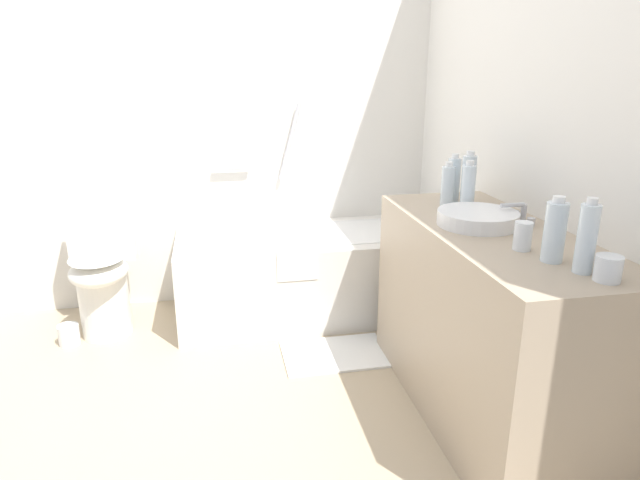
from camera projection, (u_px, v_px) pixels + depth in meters
The scene contains 18 objects.
ground_plane at pixel (170, 419), 2.37m from camera, with size 4.19×4.19×0.00m, color tan.
wall_back_tiled at pixel (167, 112), 3.25m from camera, with size 3.59×0.10×2.38m, color silver.
wall_right_mirror at pixel (550, 131), 2.31m from camera, with size 0.10×2.97×2.38m, color silver.
bathtub at pixel (310, 270), 3.32m from camera, with size 1.55×0.68×1.23m.
toilet at pixel (102, 272), 3.05m from camera, with size 0.36×0.48×0.75m.
vanity_counter at pixel (486, 324), 2.31m from camera, with size 0.53×1.32×0.83m, color tan.
sink_basin at pixel (478, 218), 2.23m from camera, with size 0.32×0.32×0.06m, color white.
sink_faucet at pixel (521, 214), 2.26m from camera, with size 0.12×0.15×0.09m.
water_bottle_0 at pixel (468, 188), 2.41m from camera, with size 0.06×0.06×0.23m.
water_bottle_1 at pixel (555, 231), 1.80m from camera, with size 0.07×0.07×0.22m.
water_bottle_2 at pixel (454, 180), 2.59m from camera, with size 0.06×0.06×0.23m.
water_bottle_3 at pixel (587, 238), 1.70m from camera, with size 0.06×0.06×0.24m.
water_bottle_4 at pixel (448, 186), 2.52m from camera, with size 0.06×0.06×0.20m.
water_bottle_5 at pixel (468, 181), 2.51m from camera, with size 0.06×0.06×0.25m.
drinking_glass_0 at pixel (523, 236), 1.93m from camera, with size 0.06×0.06×0.10m, color white.
drinking_glass_1 at pixel (608, 268), 1.65m from camera, with size 0.08×0.08×0.08m, color white.
bath_mat at pixel (335, 354), 2.88m from camera, with size 0.54×0.36×0.01m, color white.
toilet_paper_roll at pixel (69, 335), 2.98m from camera, with size 0.11×0.11×0.11m, color white.
Camera 1 is at (0.24, -2.11, 1.45)m, focal length 30.92 mm.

